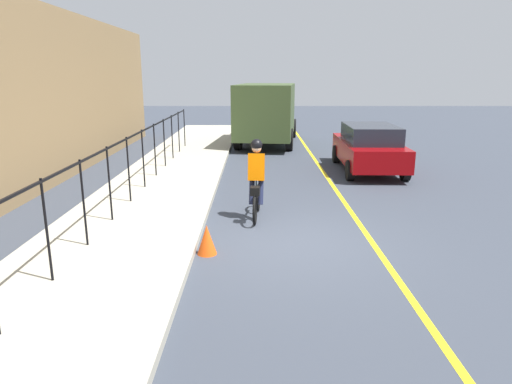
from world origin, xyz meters
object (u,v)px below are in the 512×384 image
(patrol_sedan, at_px, (369,147))
(box_truck_background, at_px, (267,111))
(cyclist_lead, at_px, (256,180))
(traffic_cone_near, at_px, (207,240))

(patrol_sedan, bearing_deg, box_truck_background, 28.94)
(cyclist_lead, relative_size, box_truck_background, 0.26)
(patrol_sedan, distance_m, box_truck_background, 7.13)
(patrol_sedan, xyz_separation_m, box_truck_background, (6.29, 3.27, 0.73))
(cyclist_lead, bearing_deg, patrol_sedan, -31.35)
(box_truck_background, bearing_deg, traffic_cone_near, -179.45)
(box_truck_background, bearing_deg, patrol_sedan, -146.02)
(patrol_sedan, height_order, traffic_cone_near, patrol_sedan)
(patrol_sedan, distance_m, traffic_cone_near, 8.82)
(cyclist_lead, xyz_separation_m, box_truck_background, (11.58, -0.53, 0.64))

